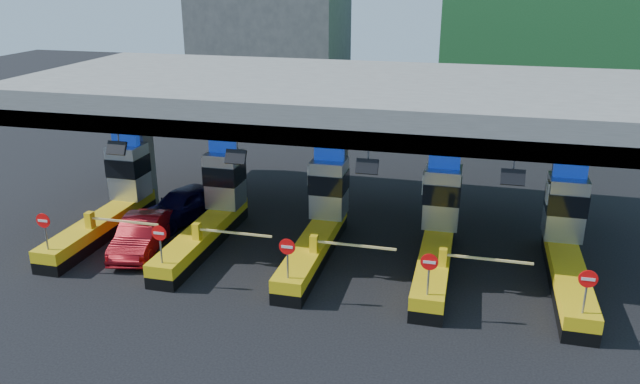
# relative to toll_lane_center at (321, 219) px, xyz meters

# --- Properties ---
(ground) EXTENTS (120.00, 120.00, 0.00)m
(ground) POSITION_rel_toll_lane_center_xyz_m (-0.00, -0.28, -1.40)
(ground) COLOR black
(ground) RESTS_ON ground
(toll_canopy) EXTENTS (28.00, 12.09, 7.00)m
(toll_canopy) POSITION_rel_toll_lane_center_xyz_m (-0.00, 2.59, 4.74)
(toll_canopy) COLOR slate
(toll_canopy) RESTS_ON ground
(toll_lane_far_left) EXTENTS (4.43, 8.00, 4.16)m
(toll_lane_far_left) POSITION_rel_toll_lane_center_xyz_m (-10.00, 0.00, 0.00)
(toll_lane_far_left) COLOR black
(toll_lane_far_left) RESTS_ON ground
(toll_lane_left) EXTENTS (4.43, 8.00, 4.16)m
(toll_lane_left) POSITION_rel_toll_lane_center_xyz_m (-5.00, 0.00, 0.00)
(toll_lane_left) COLOR black
(toll_lane_left) RESTS_ON ground
(toll_lane_center) EXTENTS (4.43, 8.00, 4.16)m
(toll_lane_center) POSITION_rel_toll_lane_center_xyz_m (0.00, 0.00, 0.00)
(toll_lane_center) COLOR black
(toll_lane_center) RESTS_ON ground
(toll_lane_right) EXTENTS (4.43, 8.00, 4.16)m
(toll_lane_right) POSITION_rel_toll_lane_center_xyz_m (5.00, 0.00, 0.00)
(toll_lane_right) COLOR black
(toll_lane_right) RESTS_ON ground
(toll_lane_far_right) EXTENTS (4.43, 8.00, 4.16)m
(toll_lane_far_right) POSITION_rel_toll_lane_center_xyz_m (10.00, 0.00, 0.00)
(toll_lane_far_right) COLOR black
(toll_lane_far_right) RESTS_ON ground
(van) EXTENTS (3.80, 5.30, 1.68)m
(van) POSITION_rel_toll_lane_center_xyz_m (-7.17, 1.49, -0.56)
(van) COLOR black
(van) RESTS_ON ground
(red_car) EXTENTS (2.48, 4.80, 1.51)m
(red_car) POSITION_rel_toll_lane_center_xyz_m (-7.45, -2.14, -0.64)
(red_car) COLOR maroon
(red_car) RESTS_ON ground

